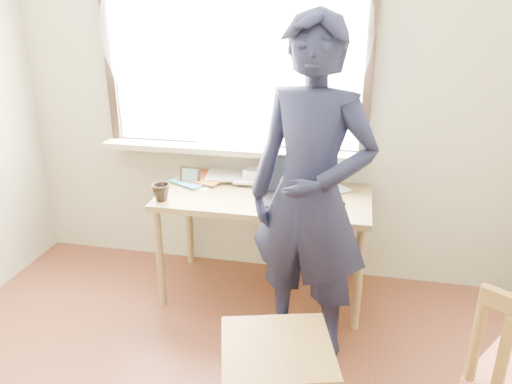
% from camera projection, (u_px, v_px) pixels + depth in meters
% --- Properties ---
extents(room_shell, '(3.52, 4.02, 2.61)m').
position_uv_depth(room_shell, '(150.00, 89.00, 1.60)').
color(room_shell, '#BEBA99').
rests_on(room_shell, ground).
extents(desk, '(1.35, 0.68, 0.72)m').
position_uv_depth(desk, '(264.00, 205.00, 3.24)').
color(desk, olive).
rests_on(desk, ground).
extents(laptop, '(0.40, 0.34, 0.25)m').
position_uv_depth(laptop, '(292.00, 190.00, 3.13)').
color(laptop, black).
rests_on(laptop, desk).
extents(mug_white, '(0.16, 0.16, 0.10)m').
position_uv_depth(mug_white, '(251.00, 176.00, 3.39)').
color(mug_white, white).
rests_on(mug_white, desk).
extents(mug_dark, '(0.12, 0.12, 0.11)m').
position_uv_depth(mug_dark, '(161.00, 192.00, 3.10)').
color(mug_dark, black).
rests_on(mug_dark, desk).
extents(mouse, '(0.10, 0.07, 0.04)m').
position_uv_depth(mouse, '(337.00, 203.00, 3.02)').
color(mouse, black).
rests_on(mouse, desk).
extents(desk_clutter, '(0.74, 0.51, 0.05)m').
position_uv_depth(desk_clutter, '(237.00, 178.00, 3.43)').
color(desk_clutter, '#BA4F22').
rests_on(desk_clutter, desk).
extents(book_a, '(0.30, 0.32, 0.02)m').
position_uv_depth(book_a, '(212.00, 176.00, 3.50)').
color(book_a, white).
rests_on(book_a, desk).
extents(book_b, '(0.31, 0.30, 0.02)m').
position_uv_depth(book_b, '(319.00, 186.00, 3.33)').
color(book_b, white).
rests_on(book_b, desk).
extents(picture_frame, '(0.14, 0.02, 0.11)m').
position_uv_depth(picture_frame, '(190.00, 176.00, 3.38)').
color(picture_frame, black).
rests_on(picture_frame, desk).
extents(work_chair, '(0.59, 0.57, 0.49)m').
position_uv_depth(work_chair, '(277.00, 360.00, 2.20)').
color(work_chair, olive).
rests_on(work_chair, ground).
extents(person, '(0.79, 0.63, 1.87)m').
position_uv_depth(person, '(310.00, 197.00, 2.60)').
color(person, black).
rests_on(person, ground).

